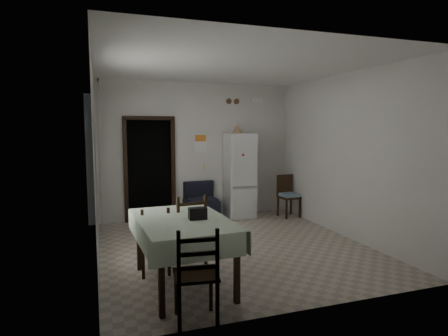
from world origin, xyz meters
TOP-DOWN VIEW (x-y plane):
  - ground at (0.00, 0.00)m, footprint 4.50×4.50m
  - ceiling at (0.00, 0.00)m, footprint 4.20×4.50m
  - wall_back at (0.00, 2.25)m, footprint 4.20×0.02m
  - wall_front at (0.00, -2.25)m, footprint 4.20×0.02m
  - wall_left at (-2.10, 0.00)m, footprint 0.02×4.50m
  - wall_right at (2.10, 0.00)m, footprint 0.02×4.50m
  - doorway at (-1.05, 2.45)m, footprint 1.06×0.52m
  - window_recess at (-2.15, -0.20)m, footprint 0.10×1.20m
  - curtain at (-2.04, -0.20)m, footprint 0.02×1.45m
  - curtain_rod at (-2.03, -0.20)m, footprint 0.02×1.60m
  - calendar at (0.05, 2.24)m, footprint 0.28×0.02m
  - calendar_image at (0.05, 2.23)m, footprint 0.24×0.01m
  - light_switch at (0.15, 2.24)m, footprint 0.08×0.02m
  - vent_left at (0.70, 2.23)m, footprint 0.12×0.03m
  - vent_right at (0.88, 2.23)m, footprint 0.12×0.03m
  - emergency_light at (1.35, 2.21)m, footprint 0.25×0.07m
  - fridge at (0.84, 1.93)m, footprint 0.62×0.62m
  - tan_cone at (0.77, 1.90)m, footprint 0.26×0.26m
  - navy_seat at (-0.02, 1.93)m, footprint 0.69×0.67m
  - corner_chair at (1.86, 1.57)m, footprint 0.43×0.43m
  - dining_table at (-1.11, -1.19)m, footprint 1.15×1.67m
  - black_bag at (-0.94, -1.27)m, footprint 0.22×0.14m
  - dining_chair_far_left at (-1.39, -0.68)m, footprint 0.40×0.40m
  - dining_chair_far_right at (-0.92, -0.64)m, footprint 0.49×0.49m
  - dining_chair_near_head at (-1.18, -2.10)m, footprint 0.48×0.48m

SIDE VIEW (x-z plane):
  - ground at x=0.00m, z-range 0.00..0.00m
  - navy_seat at x=-0.02m, z-range 0.00..0.79m
  - dining_table at x=-1.11m, z-range 0.00..0.84m
  - corner_chair at x=1.86m, z-range 0.00..0.91m
  - dining_chair_far_left at x=-1.39m, z-range 0.00..0.91m
  - dining_chair_near_head at x=-1.18m, z-range 0.00..1.00m
  - dining_chair_far_right at x=-0.92m, z-range 0.00..1.05m
  - black_bag at x=-0.94m, z-range 0.84..0.98m
  - fridge at x=0.84m, z-range 0.00..1.83m
  - doorway at x=-1.05m, z-range -0.05..2.17m
  - light_switch at x=0.15m, z-range 1.04..1.16m
  - wall_back at x=0.00m, z-range 0.00..2.90m
  - wall_front at x=0.00m, z-range 0.00..2.90m
  - wall_left at x=-2.10m, z-range 0.00..2.90m
  - wall_right at x=2.10m, z-range 0.00..2.90m
  - window_recess at x=-2.15m, z-range 0.75..2.35m
  - curtain at x=-2.04m, z-range 0.62..2.48m
  - calendar at x=0.05m, z-range 1.42..1.82m
  - calendar_image at x=0.05m, z-range 1.65..1.79m
  - tan_cone at x=0.77m, z-range 1.83..2.02m
  - curtain_rod at x=-2.03m, z-range 2.49..2.51m
  - vent_left at x=0.70m, z-range 2.46..2.58m
  - vent_right at x=0.88m, z-range 2.46..2.58m
  - emergency_light at x=1.35m, z-range 2.50..2.59m
  - ceiling at x=0.00m, z-range 2.89..2.91m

